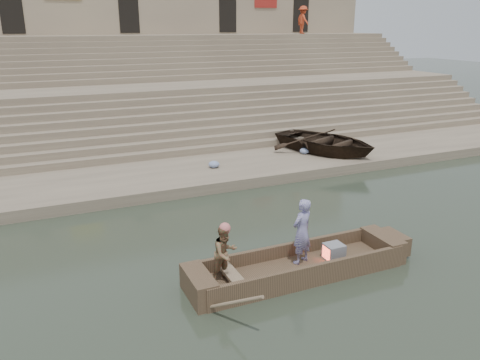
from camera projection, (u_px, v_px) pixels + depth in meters
ground at (394, 246)px, 13.22m from camera, size 120.00×120.00×0.00m
lower_landing at (264, 165)px, 20.11m from camera, size 32.00×4.00×0.40m
mid_landing at (203, 109)px, 26.27m from camera, size 32.00×3.00×2.80m
upper_landing at (168, 75)px, 31.98m from camera, size 32.00×3.00×5.20m
ghat_steps at (193, 98)px, 27.61m from camera, size 32.00×11.00×5.20m
building_wall at (151, 28)px, 34.53m from camera, size 32.00×5.07×11.20m
main_rowboat at (298, 271)px, 11.67m from camera, size 5.00×1.30×0.22m
rowboat_trim at (306, 262)px, 11.68m from camera, size 6.04×2.63×2.02m
standing_man at (302, 231)px, 11.61m from camera, size 0.71×0.59×1.66m
rowing_man at (225, 253)px, 10.83m from camera, size 0.78×0.69×1.35m
television at (333, 252)px, 11.96m from camera, size 0.46×0.42×0.40m
beached_rowboat at (326, 141)px, 21.24m from camera, size 4.99×5.70×0.98m
pedestrian at (303, 20)px, 33.93m from camera, size 0.71×1.23×1.89m
cloth_bundles at (294, 153)px, 20.68m from camera, size 7.31×0.83×0.26m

